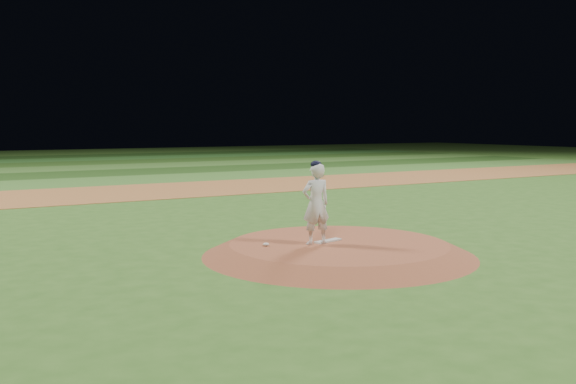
{
  "coord_description": "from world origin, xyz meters",
  "views": [
    {
      "loc": [
        -7.38,
        -10.44,
        2.62
      ],
      "look_at": [
        0.0,
        2.0,
        1.1
      ],
      "focal_mm": 40.0,
      "sensor_mm": 36.0,
      "label": 1
    }
  ],
  "objects": [
    {
      "name": "infield_dirt_band",
      "position": [
        0.0,
        14.0,
        0.01
      ],
      "size": [
        70.0,
        6.0,
        0.02
      ],
      "primitive_type": "cube",
      "color": "#9B5F30",
      "rests_on": "ground"
    },
    {
      "name": "outfield_stripe_1",
      "position": [
        0.0,
        24.5,
        0.01
      ],
      "size": [
        70.0,
        5.0,
        0.02
      ],
      "primitive_type": "cube",
      "color": "#204315",
      "rests_on": "ground"
    },
    {
      "name": "outfield_stripe_0",
      "position": [
        0.0,
        19.5,
        0.01
      ],
      "size": [
        70.0,
        5.0,
        0.02
      ],
      "primitive_type": "cube",
      "color": "#3A6C27",
      "rests_on": "ground"
    },
    {
      "name": "pitching_rubber",
      "position": [
        -0.11,
        0.22,
        0.27
      ],
      "size": [
        0.7,
        0.33,
        0.03
      ],
      "primitive_type": "cube",
      "rotation": [
        0.0,
        0.0,
        0.25
      ],
      "color": "beige",
      "rests_on": "pitchers_mound"
    },
    {
      "name": "ground",
      "position": [
        0.0,
        0.0,
        0.0
      ],
      "size": [
        120.0,
        120.0,
        0.0
      ],
      "primitive_type": "plane",
      "color": "#335F1E",
      "rests_on": "ground"
    },
    {
      "name": "outfield_stripe_3",
      "position": [
        0.0,
        34.5,
        0.01
      ],
      "size": [
        70.0,
        5.0,
        0.02
      ],
      "primitive_type": "cube",
      "color": "#264D18",
      "rests_on": "ground"
    },
    {
      "name": "outfield_stripe_4",
      "position": [
        0.0,
        39.5,
        0.01
      ],
      "size": [
        70.0,
        5.0,
        0.02
      ],
      "primitive_type": "cube",
      "color": "#2C6324",
      "rests_on": "ground"
    },
    {
      "name": "pitchers_mound",
      "position": [
        0.0,
        0.0,
        0.12
      ],
      "size": [
        5.5,
        5.5,
        0.25
      ],
      "primitive_type": "cone",
      "color": "brown",
      "rests_on": "ground"
    },
    {
      "name": "outfield_stripe_5",
      "position": [
        0.0,
        44.5,
        0.01
      ],
      "size": [
        70.0,
        5.0,
        0.02
      ],
      "primitive_type": "cube",
      "color": "#1E4215",
      "rests_on": "ground"
    },
    {
      "name": "pitcher_on_mound",
      "position": [
        -0.48,
        0.11,
        1.07
      ],
      "size": [
        0.62,
        0.44,
        1.67
      ],
      "color": "silver",
      "rests_on": "pitchers_mound"
    },
    {
      "name": "rosin_bag",
      "position": [
        -1.43,
        0.44,
        0.28
      ],
      "size": [
        0.12,
        0.12,
        0.07
      ],
      "primitive_type": "ellipsoid",
      "color": "silver",
      "rests_on": "pitchers_mound"
    },
    {
      "name": "outfield_stripe_2",
      "position": [
        0.0,
        29.5,
        0.01
      ],
      "size": [
        70.0,
        5.0,
        0.02
      ],
      "primitive_type": "cube",
      "color": "#3B6C27",
      "rests_on": "ground"
    }
  ]
}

